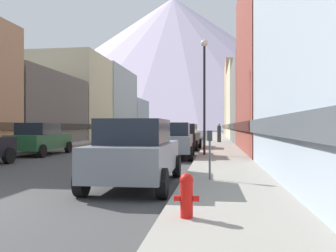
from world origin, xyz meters
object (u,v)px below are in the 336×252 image
Objects in this scene: fire_hydrant_near at (187,194)px; streetlamp_right at (204,79)px; car_right_2 at (185,136)px; parking_meter_near at (210,148)px; pedestrian_0 at (219,133)px; car_right_0 at (136,152)px; car_left_1 at (40,139)px; car_driving_0 at (154,132)px; car_right_1 at (173,140)px.

streetlamp_right is at bearing 90.47° from fire_hydrant_near.
parking_meter_near is at bearing -82.35° from car_right_2.
fire_hydrant_near is 26.68m from pedestrian_0.
pedestrian_0 is (0.80, 26.67, 0.43)m from fire_hydrant_near.
car_right_0 is 1.99m from parking_meter_near.
car_left_1 and car_right_2 have the same top height.
car_right_2 reaches higher than parking_meter_near.
car_driving_0 is 6.25× the size of fire_hydrant_near.
parking_meter_near is at bearing -91.27° from pedestrian_0.
car_right_0 is 14.93m from car_right_2.
parking_meter_near is (1.95, 0.40, 0.11)m from car_right_0.
car_right_0 is at bearing -80.65° from car_driving_0.
car_right_0 is 9.23m from streetlamp_right.
pedestrian_0 is (0.50, 22.64, -0.06)m from parking_meter_near.
car_right_0 and car_right_2 have the same top height.
car_right_2 is at bearing 90.01° from car_right_0.
car_driving_0 reaches higher than fire_hydrant_near.
car_right_2 reaches higher than fire_hydrant_near.
car_left_1 and car_right_1 have the same top height.
streetlamp_right is at bearing -93.56° from pedestrian_0.
car_right_1 is 25.17m from car_driving_0.
streetlamp_right reaches higher than fire_hydrant_near.
pedestrian_0 is at bearing 54.25° from car_left_1.
streetlamp_right reaches higher than parking_meter_near.
car_right_2 is (-0.00, 6.72, 0.00)m from car_right_1.
car_left_1 is 9.67m from streetlamp_right.
parking_meter_near is at bearing -42.26° from car_left_1.
fire_hydrant_near is (1.65, -11.84, -0.37)m from car_right_1.
streetlamp_right is (-0.10, 12.19, 3.46)m from fire_hydrant_near.
car_right_1 is at bearing 89.99° from car_right_0.
fire_hydrant_near is 12.67m from streetlamp_right.
fire_hydrant_near is (7.05, -36.43, -0.37)m from car_driving_0.
parking_meter_near is at bearing -87.19° from streetlamp_right.
pedestrian_0 reaches higher than parking_meter_near.
car_right_1 is at bearing 103.99° from parking_meter_near.
streetlamp_right is (9.15, -0.52, 3.09)m from car_left_1.
car_driving_0 is at bearing 106.81° from car_right_2.
pedestrian_0 reaches higher than car_left_1.
car_driving_0 is 33.23m from parking_meter_near.
parking_meter_near reaches higher than fire_hydrant_near.
car_left_1 is at bearing 176.76° from streetlamp_right.
car_left_1 is 23.83m from car_driving_0.
car_right_1 is (0.00, 8.22, 0.00)m from car_right_0.
car_right_0 is 2.55× the size of pedestrian_0.
fire_hydrant_near is 4.07m from parking_meter_near.
fire_hydrant_near is at bearing -94.26° from parking_meter_near.
parking_meter_near is at bearing -77.22° from car_driving_0.
car_driving_0 is 12.53m from pedestrian_0.
streetlamp_right reaches higher than pedestrian_0.
car_right_2 is (7.60, 5.86, 0.00)m from car_left_1.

